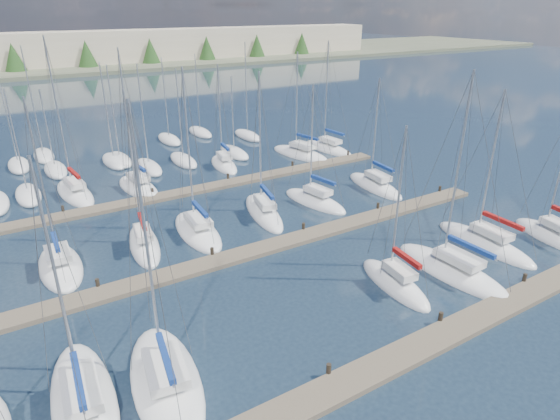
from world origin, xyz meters
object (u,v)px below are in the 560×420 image
sailboat_e (451,270)px  sailboat_d (395,283)px  sailboat_l (315,201)px  sailboat_g (551,236)px  sailboat_b (84,403)px  sailboat_c (166,381)px  sailboat_r (328,148)px  sailboat_q (300,154)px  sailboat_p (224,164)px  sailboat_f (485,243)px  sailboat_k (264,212)px  sailboat_j (198,231)px  sailboat_n (75,193)px  sailboat_m (375,186)px  sailboat_h (60,266)px  sailboat_o (138,187)px  sailboat_i (144,244)px

sailboat_e → sailboat_d: bearing=167.8°
sailboat_l → sailboat_g: 19.54m
sailboat_l → sailboat_b: bearing=-157.9°
sailboat_c → sailboat_r: size_ratio=1.04×
sailboat_r → sailboat_q: bearing=176.0°
sailboat_e → sailboat_p: sailboat_e is taller
sailboat_q → sailboat_f: size_ratio=1.03×
sailboat_f → sailboat_p: bearing=109.1°
sailboat_e → sailboat_k: size_ratio=1.10×
sailboat_e → sailboat_j: bearing=128.5°
sailboat_n → sailboat_r: (30.18, -0.59, -0.01)m
sailboat_e → sailboat_q: sailboat_e is taller
sailboat_q → sailboat_m: size_ratio=1.12×
sailboat_n → sailboat_g: bearing=-49.9°
sailboat_c → sailboat_r: (30.87, 28.03, 0.01)m
sailboat_j → sailboat_b: size_ratio=1.09×
sailboat_n → sailboat_d: sailboat_n is taller
sailboat_h → sailboat_d: sailboat_h is taller
sailboat_n → sailboat_b: 28.29m
sailboat_k → sailboat_o: (-7.64, 12.00, 0.00)m
sailboat_r → sailboat_p: bearing=170.9°
sailboat_k → sailboat_j: (-6.38, -0.43, -0.01)m
sailboat_f → sailboat_c: bearing=-175.9°
sailboat_j → sailboat_o: 12.49m
sailboat_n → sailboat_f: (24.91, -27.53, -0.02)m
sailboat_g → sailboat_d: sailboat_g is taller
sailboat_i → sailboat_f: (22.32, -13.49, -0.02)m
sailboat_n → sailboat_m: sailboat_n is taller
sailboat_i → sailboat_r: size_ratio=0.91×
sailboat_i → sailboat_k: 10.75m
sailboat_n → sailboat_p: (16.11, 0.43, -0.01)m
sailboat_p → sailboat_e: bearing=-74.4°
sailboat_n → sailboat_j: bearing=-69.5°
sailboat_k → sailboat_j: size_ratio=0.94×
sailboat_g → sailboat_j: (-23.49, 15.42, -0.01)m
sailboat_l → sailboat_b: (-23.05, -14.11, -0.01)m
sailboat_b → sailboat_f: (29.27, 0.42, 0.01)m
sailboat_f → sailboat_g: bearing=-17.6°
sailboat_i → sailboat_e: bearing=-32.1°
sailboat_j → sailboat_m: 19.26m
sailboat_q → sailboat_o: (-20.21, -0.95, 0.02)m
sailboat_d → sailboat_b: size_ratio=0.90×
sailboat_i → sailboat_g: size_ratio=1.08×
sailboat_h → sailboat_j: bearing=2.4°
sailboat_p → sailboat_n: bearing=-169.5°
sailboat_k → sailboat_p: size_ratio=1.08×
sailboat_l → sailboat_c: (-19.39, -14.77, -0.00)m
sailboat_g → sailboat_f: sailboat_f is taller
sailboat_i → sailboat_p: 19.80m
sailboat_f → sailboat_q: bearing=89.5°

